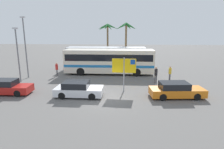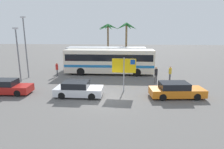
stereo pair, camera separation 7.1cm
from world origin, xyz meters
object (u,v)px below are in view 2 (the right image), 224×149
car_red (6,87)px  car_white (78,89)px  bus_front_coach (109,60)px  pedestrian_crossing_lot (170,72)px  pedestrian_near_sign (57,68)px  car_orange (176,90)px  ferry_sign (124,67)px  pedestrian_by_bus (156,74)px  bus_rear_coach (106,57)px

car_red → car_white: (6.68, -0.19, 0.00)m
bus_front_coach → pedestrian_crossing_lot: (7.09, -3.30, -0.76)m
pedestrian_near_sign → car_orange: bearing=-40.9°
ferry_sign → pedestrian_near_sign: (-8.36, 5.54, -1.31)m
pedestrian_near_sign → ferry_sign: bearing=-46.1°
car_orange → pedestrian_crossing_lot: pedestrian_crossing_lot is taller
ferry_sign → car_red: 10.89m
car_orange → bus_front_coach: bearing=121.2°
pedestrian_near_sign → pedestrian_by_bus: 12.01m
car_orange → pedestrian_near_sign: bearing=146.4°
car_orange → ferry_sign: bearing=157.6°
car_red → car_white: 6.68m
car_white → pedestrian_crossing_lot: size_ratio=2.37×
pedestrian_near_sign → pedestrian_by_bus: pedestrian_by_bus is taller
ferry_sign → pedestrian_crossing_lot: (5.09, 4.02, -1.30)m
bus_front_coach → pedestrian_by_bus: size_ratio=6.26×
car_orange → bus_rear_coach: bearing=115.3°
ferry_sign → pedestrian_near_sign: bearing=150.4°
car_white → pedestrian_near_sign: bearing=122.3°
car_red → pedestrian_crossing_lot: bearing=17.4°
pedestrian_by_bus → bus_rear_coach: bearing=11.4°
pedestrian_by_bus → car_red: bearing=80.6°
ferry_sign → car_orange: (4.43, -1.37, -1.69)m
pedestrian_near_sign → pedestrian_by_bus: (11.75, -2.48, 0.06)m
bus_rear_coach → car_orange: size_ratio=2.42×
bus_front_coach → pedestrian_crossing_lot: size_ratio=6.54×
bus_rear_coach → pedestrian_by_bus: 9.81m
car_orange → pedestrian_near_sign: (-12.79, 6.90, 0.38)m
bus_front_coach → pedestrian_near_sign: (-6.37, -1.78, -0.76)m
car_orange → car_white: size_ratio=1.14×
bus_rear_coach → car_white: (-1.27, -12.33, -1.15)m
ferry_sign → pedestrian_by_bus: 4.73m
ferry_sign → car_orange: 4.93m
car_white → pedestrian_by_bus: 8.74m
pedestrian_near_sign → bus_front_coach: bearing=3.1°
pedestrian_near_sign → pedestrian_crossing_lot: size_ratio=0.99×
car_red → pedestrian_by_bus: pedestrian_by_bus is taller
pedestrian_crossing_lot → pedestrian_by_bus: 1.96m
car_white → ferry_sign: bearing=22.9°
ferry_sign → pedestrian_near_sign: size_ratio=1.85×
car_white → pedestrian_by_bus: (7.37, 4.67, 0.44)m
bus_front_coach → ferry_sign: size_ratio=3.55×
bus_front_coach → car_orange: bearing=-53.5°
car_red → pedestrian_near_sign: (2.30, 6.96, 0.38)m
bus_rear_coach → pedestrian_by_bus: size_ratio=6.26×
car_red → car_orange: size_ratio=0.94×
bus_front_coach → car_red: bearing=-134.7°
car_red → pedestrian_by_bus: size_ratio=2.43×
bus_front_coach → car_orange: (6.42, -8.69, -1.15)m
car_white → pedestrian_near_sign: pedestrian_near_sign is taller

